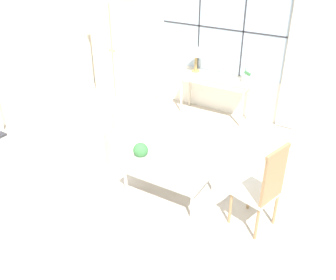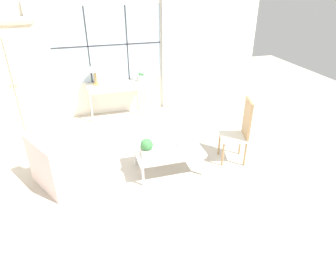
% 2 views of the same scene
% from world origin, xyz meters
% --- Properties ---
extents(ground_plane, '(14.00, 14.00, 0.00)m').
position_xyz_m(ground_plane, '(0.00, 0.00, 0.00)').
color(ground_plane, '#BCB2A3').
extents(wall_back_windowed, '(7.20, 0.14, 2.80)m').
position_xyz_m(wall_back_windowed, '(0.00, 3.02, 1.40)').
color(wall_back_windowed, white).
rests_on(wall_back_windowed, ground_plane).
extents(armoire, '(1.09, 0.74, 2.21)m').
position_xyz_m(armoire, '(-1.90, 2.61, 1.11)').
color(armoire, beige).
rests_on(armoire, ground_plane).
extents(console_table, '(1.30, 0.43, 0.78)m').
position_xyz_m(console_table, '(0.08, 2.73, 0.69)').
color(console_table, beige).
rests_on(console_table, ground_plane).
extents(table_lamp, '(0.32, 0.32, 0.50)m').
position_xyz_m(table_lamp, '(-0.35, 2.77, 1.17)').
color(table_lamp, '#9E7F47').
rests_on(table_lamp, console_table).
extents(potted_orchid, '(0.17, 0.13, 0.44)m').
position_xyz_m(potted_orchid, '(0.62, 2.75, 0.95)').
color(potted_orchid, '#BCB7AD').
rests_on(potted_orchid, console_table).
extents(armchair_upholstered, '(1.12, 1.15, 0.83)m').
position_xyz_m(armchair_upholstered, '(-1.09, 0.41, 0.29)').
color(armchair_upholstered, beige).
rests_on(armchair_upholstered, ground_plane).
extents(side_chair_wooden, '(0.54, 0.54, 1.14)m').
position_xyz_m(side_chair_wooden, '(1.83, 0.22, 0.62)').
color(side_chair_wooden, white).
rests_on(side_chair_wooden, ground_plane).
extents(coffee_table, '(1.10, 0.73, 0.41)m').
position_xyz_m(coffee_table, '(0.56, 0.27, 0.37)').
color(coffee_table, silver).
rests_on(coffee_table, ground_plane).
extents(potted_plant_small, '(0.20, 0.20, 0.29)m').
position_xyz_m(potted_plant_small, '(0.18, 0.16, 0.56)').
color(potted_plant_small, '#BCB7AD').
rests_on(potted_plant_small, coffee_table).
extents(pillar_candle, '(0.10, 0.10, 0.16)m').
position_xyz_m(pillar_candle, '(0.78, 0.26, 0.48)').
color(pillar_candle, silver).
rests_on(pillar_candle, coffee_table).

